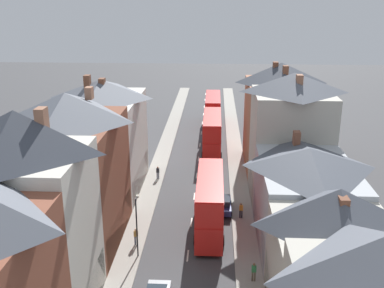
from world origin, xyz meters
The scene contains 15 objects.
pavement_left centered at (-5.10, 38.00, 0.07)m, with size 2.20×104.00×0.14m, color gray.
pavement_right centered at (5.10, 38.00, 0.07)m, with size 2.20×104.00×0.14m, color gray.
centre_line_dashes centered at (0.00, 36.00, 0.01)m, with size 0.14×97.80×0.01m.
terrace_row_left centered at (-10.19, 12.09, 6.97)m, with size 8.00×49.29×14.81m.
terrace_row_right centered at (10.19, 17.64, 5.92)m, with size 8.00×56.99×13.94m.
double_decker_bus_lead centered at (1.79, 22.83, 2.82)m, with size 2.74×10.80×5.30m.
double_decker_bus_mid_street centered at (1.79, 45.07, 2.82)m, with size 2.74×10.80×5.30m.
double_decker_bus_far_approaching centered at (1.79, 57.82, 2.82)m, with size 2.74×10.80×5.30m.
car_parked_left_a centered at (3.10, 26.54, 0.79)m, with size 1.90×3.88×1.57m.
car_parked_right_a centered at (1.80, 67.75, 0.80)m, with size 1.90×3.88×1.59m.
pedestrian_mid_left centered at (5.37, 14.50, 1.03)m, with size 0.36×0.22×1.61m.
pedestrian_mid_right centered at (-4.71, 19.35, 1.03)m, with size 0.36×0.22×1.61m.
pedestrian_far_left centered at (4.91, 24.93, 1.03)m, with size 0.36×0.22×1.61m.
pedestrian_far_right centered at (-4.63, 34.43, 1.03)m, with size 0.36×0.22×1.61m.
street_lamp centered at (-4.25, 17.69, 3.24)m, with size 0.20×1.12×5.50m.
Camera 1 is at (2.13, -15.59, 21.50)m, focal length 42.00 mm.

